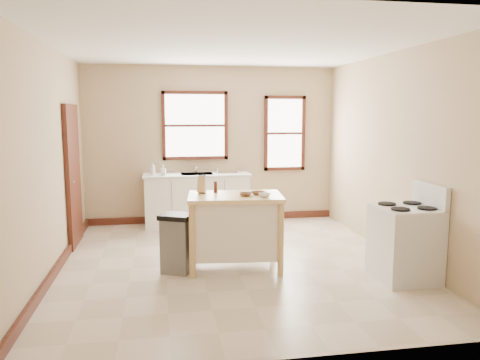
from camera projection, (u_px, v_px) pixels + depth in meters
name	position (u px, v px, depth m)	size (l,w,h in m)	color
floor	(233.00, 263.00, 6.21)	(5.00, 5.00, 0.00)	beige
ceiling	(233.00, 46.00, 5.81)	(5.00, 5.00, 0.00)	white
wall_back	(212.00, 145.00, 8.45)	(4.50, 0.04, 2.80)	tan
wall_left	(49.00, 161.00, 5.63)	(0.04, 5.00, 2.80)	tan
wall_right	(396.00, 155.00, 6.38)	(0.04, 5.00, 2.80)	tan
window_main	(195.00, 126.00, 8.33)	(1.17, 0.06, 1.22)	#3F1911
window_side	(285.00, 133.00, 8.62)	(0.77, 0.06, 1.37)	#3F1911
door_left	(73.00, 175.00, 6.96)	(0.06, 0.90, 2.10)	#3F1911
baseboard_back	(213.00, 218.00, 8.61)	(4.50, 0.04, 0.12)	#3F1911
baseboard_left	(58.00, 268.00, 5.83)	(0.04, 5.00, 0.12)	#3F1911
sink_counter	(197.00, 200.00, 8.24)	(1.86, 0.62, 0.92)	white
faucet	(196.00, 166.00, 8.33)	(0.03, 0.03, 0.22)	silver
soap_bottle_a	(153.00, 168.00, 8.02)	(0.09, 0.09, 0.22)	#B2B2B2
soap_bottle_b	(163.00, 170.00, 7.97)	(0.08, 0.08, 0.17)	#B2B2B2
dish_rack	(226.00, 171.00, 8.24)	(0.38, 0.28, 0.09)	silver
kitchen_island	(235.00, 232.00, 5.92)	(1.17, 0.74, 0.96)	#FFD696
knife_block	(202.00, 185.00, 5.96)	(0.10, 0.10, 0.20)	tan
pepper_grinder	(216.00, 187.00, 6.00)	(0.04, 0.04, 0.15)	#421C11
bowl_a	(246.00, 194.00, 5.77)	(0.16, 0.16, 0.04)	brown
bowl_b	(258.00, 193.00, 5.88)	(0.16, 0.16, 0.04)	brown
bowl_c	(264.00, 195.00, 5.70)	(0.15, 0.15, 0.05)	white
trash_bin	(177.00, 243.00, 5.79)	(0.38, 0.32, 0.74)	slate
gas_stove	(405.00, 232.00, 5.53)	(0.71, 0.72, 1.15)	silver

